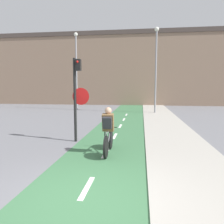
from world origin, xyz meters
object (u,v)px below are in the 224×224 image
street_lamp_far (76,64)px  traffic_light_pole (77,91)px  cyclist_near (108,132)px  street_lamp_sidewalk (156,61)px

street_lamp_far → traffic_light_pole: bearing=-73.2°
street_lamp_far → cyclist_near: 14.65m
street_lamp_sidewalk → street_lamp_far: bearing=166.4°
traffic_light_pole → street_lamp_sidewalk: size_ratio=0.47×
street_lamp_far → street_lamp_sidewalk: bearing=-13.6°
street_lamp_far → street_lamp_sidewalk: (7.22, -1.75, -0.12)m
traffic_light_pole → cyclist_near: size_ratio=1.90×
traffic_light_pole → street_lamp_sidewalk: (3.65, 10.07, 2.20)m
street_lamp_sidewalk → cyclist_near: (-2.19, -11.52, -3.51)m
traffic_light_pole → cyclist_near: traffic_light_pole is taller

